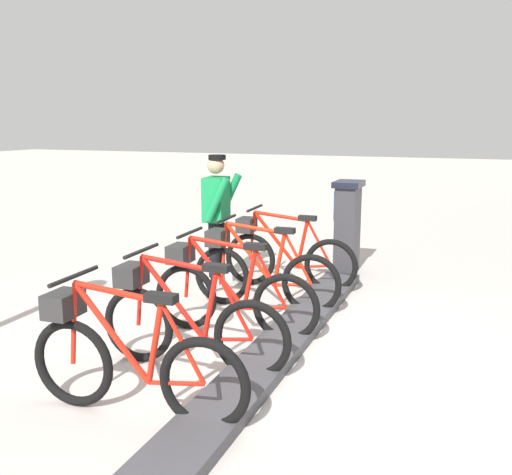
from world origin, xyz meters
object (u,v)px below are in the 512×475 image
payment_kiosk (347,226)px  bike_docked_2 (227,292)px  bike_docked_1 (259,271)px  bike_docked_0 (284,255)px  bike_docked_3 (185,320)px  bike_docked_4 (126,359)px  worker_near_rack (217,214)px

payment_kiosk → bike_docked_2: payment_kiosk is taller
payment_kiosk → bike_docked_1: (0.57, 1.89, -0.24)m
bike_docked_0 → bike_docked_2: same height
bike_docked_3 → bike_docked_4: (0.00, 0.87, 0.00)m
bike_docked_4 → bike_docked_0: bearing=-90.0°
payment_kiosk → bike_docked_1: size_ratio=0.74×
payment_kiosk → bike_docked_0: size_ratio=0.74×
bike_docked_0 → worker_near_rack: (0.88, 0.08, 0.48)m
bike_docked_2 → bike_docked_3: 0.87m
bike_docked_0 → bike_docked_1: bearing=90.0°
bike_docked_1 → bike_docked_2: size_ratio=1.00×
bike_docked_3 → bike_docked_1: bearing=-90.0°
payment_kiosk → bike_docked_4: (0.57, 4.50, -0.24)m
payment_kiosk → bike_docked_0: (0.57, 1.02, -0.24)m
bike_docked_1 → bike_docked_2: (0.00, 0.87, 0.00)m
bike_docked_0 → bike_docked_1: 0.87m
bike_docked_2 → bike_docked_3: (0.00, 0.87, 0.00)m
bike_docked_1 → bike_docked_2: bearing=90.0°
bike_docked_2 → bike_docked_0: bearing=-90.0°
bike_docked_0 → payment_kiosk: bearing=-119.3°
bike_docked_1 → payment_kiosk: bearing=-106.8°
payment_kiosk → bike_docked_0: bearing=60.7°
bike_docked_1 → bike_docked_4: same height
bike_docked_0 → worker_near_rack: worker_near_rack is taller
bike_docked_3 → payment_kiosk: bearing=-99.0°
worker_near_rack → bike_docked_4: bearing=104.6°
bike_docked_2 → payment_kiosk: bearing=-101.7°
bike_docked_2 → worker_near_rack: (0.88, -1.66, 0.48)m
bike_docked_0 → worker_near_rack: size_ratio=1.04×
bike_docked_0 → bike_docked_1: size_ratio=1.00×
bike_docked_0 → bike_docked_4: bearing=90.0°
bike_docked_4 → worker_near_rack: (0.88, -3.39, 0.48)m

